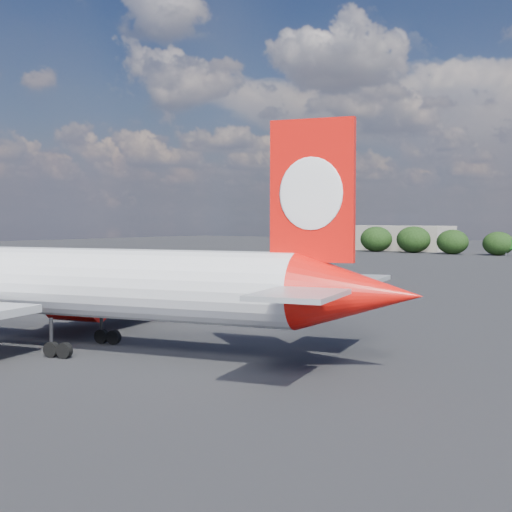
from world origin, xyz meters
The scene contains 3 objects.
ground centered at (0.00, 60.00, 0.00)m, with size 500.00×500.00×0.00m, color black.
qantas_airliner centered at (-2.22, 12.39, 5.19)m, with size 51.65×49.46×17.04m.
terminal_building centered at (-65.00, 192.00, 4.00)m, with size 42.00×16.00×8.00m.
Camera 1 is at (42.72, -23.49, 10.33)m, focal length 50.00 mm.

